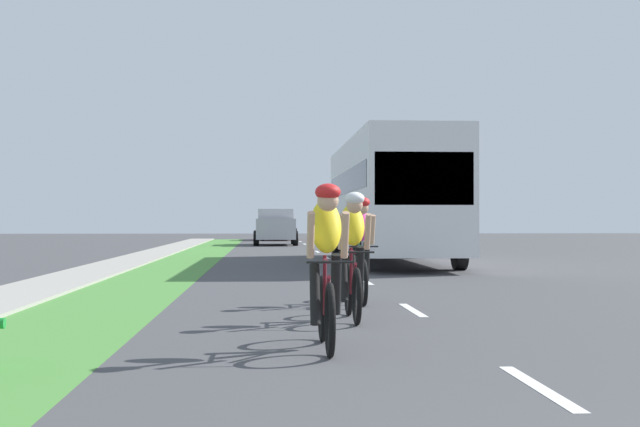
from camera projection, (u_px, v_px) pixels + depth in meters
name	position (u px, v px, depth m)	size (l,w,h in m)	color
ground_plane	(346.00, 270.00, 22.09)	(120.00, 120.00, 0.00)	#424244
grass_verge	(170.00, 270.00, 21.82)	(1.91, 70.00, 0.01)	#478438
sidewalk_concrete	(101.00, 270.00, 21.71)	(1.47, 70.00, 0.10)	#9E998E
lane_markings_center	(334.00, 262.00, 26.08)	(0.12, 52.20, 0.01)	white
cyclist_lead	(326.00, 265.00, 8.40)	(0.42, 1.72, 1.58)	black
cyclist_trailing	(353.00, 255.00, 10.85)	(0.42, 1.72, 1.58)	black
cyclist_distant	(360.00, 249.00, 13.13)	(0.42, 1.72, 1.58)	black
bus_white	(388.00, 195.00, 25.55)	(2.78, 11.60, 3.48)	silver
suv_silver	(275.00, 226.00, 44.06)	(2.15, 4.70, 1.79)	#A5A8AD
pickup_red	(278.00, 227.00, 54.72)	(2.22, 5.10, 1.64)	red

